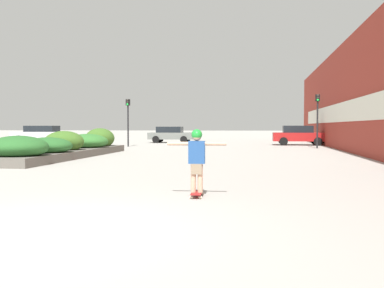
{
  "coord_description": "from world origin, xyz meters",
  "views": [
    {
      "loc": [
        2.77,
        -5.4,
        1.44
      ],
      "look_at": [
        0.82,
        7.36,
        0.92
      ],
      "focal_mm": 40.0,
      "sensor_mm": 36.0,
      "label": 1
    }
  ],
  "objects_px": {
    "skateboard": "(197,193)",
    "car_leftmost": "(41,134)",
    "skateboarder": "(197,154)",
    "car_center_right": "(171,134)",
    "car_center_left": "(299,135)",
    "traffic_light_left": "(128,114)",
    "traffic_light_right": "(318,112)"
  },
  "relations": [
    {
      "from": "skateboard",
      "to": "car_center_right",
      "type": "relative_size",
      "value": 0.17
    },
    {
      "from": "skateboarder",
      "to": "car_center_right",
      "type": "distance_m",
      "value": 29.55
    },
    {
      "from": "skateboard",
      "to": "skateboarder",
      "type": "distance_m",
      "value": 0.81
    },
    {
      "from": "skateboarder",
      "to": "car_leftmost",
      "type": "bearing_deg",
      "value": 120.72
    },
    {
      "from": "skateboarder",
      "to": "car_center_right",
      "type": "height_order",
      "value": "car_center_right"
    },
    {
      "from": "car_leftmost",
      "to": "car_center_right",
      "type": "xyz_separation_m",
      "value": [
        10.68,
        3.4,
        -0.06
      ]
    },
    {
      "from": "skateboarder",
      "to": "car_leftmost",
      "type": "xyz_separation_m",
      "value": [
        -17.07,
        25.45,
        -0.07
      ]
    },
    {
      "from": "skateboard",
      "to": "traffic_light_right",
      "type": "xyz_separation_m",
      "value": [
        5.17,
        20.66,
        2.36
      ]
    },
    {
      "from": "skateboarder",
      "to": "car_center_left",
      "type": "distance_m",
      "value": 25.89
    },
    {
      "from": "car_center_right",
      "to": "traffic_light_right",
      "type": "height_order",
      "value": "traffic_light_right"
    },
    {
      "from": "skateboarder",
      "to": "car_center_left",
      "type": "xyz_separation_m",
      "value": [
        4.45,
        25.51,
        -0.09
      ]
    },
    {
      "from": "traffic_light_left",
      "to": "car_center_left",
      "type": "bearing_deg",
      "value": 19.32
    },
    {
      "from": "skateboard",
      "to": "skateboarder",
      "type": "xyz_separation_m",
      "value": [
        -0.0,
        -0.0,
        0.81
      ]
    },
    {
      "from": "car_leftmost",
      "to": "car_center_right",
      "type": "distance_m",
      "value": 11.21
    },
    {
      "from": "skateboard",
      "to": "car_center_right",
      "type": "bearing_deg",
      "value": 99.36
    },
    {
      "from": "skateboard",
      "to": "car_leftmost",
      "type": "xyz_separation_m",
      "value": [
        -17.07,
        25.45,
        0.74
      ]
    },
    {
      "from": "skateboarder",
      "to": "car_center_left",
      "type": "relative_size",
      "value": 0.32
    },
    {
      "from": "skateboard",
      "to": "traffic_light_left",
      "type": "xyz_separation_m",
      "value": [
        -8.0,
        21.15,
        2.26
      ]
    },
    {
      "from": "traffic_light_left",
      "to": "traffic_light_right",
      "type": "height_order",
      "value": "traffic_light_right"
    },
    {
      "from": "car_leftmost",
      "to": "car_center_left",
      "type": "xyz_separation_m",
      "value": [
        21.52,
        0.06,
        -0.02
      ]
    },
    {
      "from": "skateboard",
      "to": "skateboarder",
      "type": "relative_size",
      "value": 0.52
    },
    {
      "from": "car_center_left",
      "to": "traffic_light_left",
      "type": "relative_size",
      "value": 1.2
    },
    {
      "from": "car_leftmost",
      "to": "car_center_right",
      "type": "relative_size",
      "value": 1.17
    },
    {
      "from": "skateboard",
      "to": "car_center_left",
      "type": "relative_size",
      "value": 0.17
    },
    {
      "from": "car_center_right",
      "to": "skateboarder",
      "type": "bearing_deg",
      "value": 12.49
    },
    {
      "from": "car_center_left",
      "to": "car_center_right",
      "type": "distance_m",
      "value": 11.34
    },
    {
      "from": "traffic_light_right",
      "to": "car_center_left",
      "type": "bearing_deg",
      "value": 98.49
    },
    {
      "from": "car_center_left",
      "to": "traffic_light_left",
      "type": "xyz_separation_m",
      "value": [
        -12.45,
        -4.36,
        1.54
      ]
    },
    {
      "from": "skateboarder",
      "to": "traffic_light_right",
      "type": "relative_size",
      "value": 0.36
    },
    {
      "from": "skateboard",
      "to": "traffic_light_left",
      "type": "bearing_deg",
      "value": 107.59
    },
    {
      "from": "skateboard",
      "to": "car_center_left",
      "type": "height_order",
      "value": "car_center_left"
    },
    {
      "from": "skateboarder",
      "to": "traffic_light_left",
      "type": "relative_size",
      "value": 0.38
    }
  ]
}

